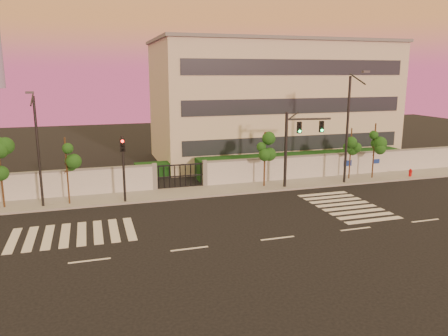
% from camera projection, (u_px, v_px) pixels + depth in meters
% --- Properties ---
extents(ground, '(120.00, 120.00, 0.00)m').
position_uv_depth(ground, '(278.00, 238.00, 24.21)').
color(ground, black).
rests_on(ground, ground).
extents(sidewalk, '(60.00, 3.00, 0.15)m').
position_uv_depth(sidewalk, '(222.00, 190.00, 33.99)').
color(sidewalk, gray).
rests_on(sidewalk, ground).
extents(perimeter_wall, '(60.00, 0.36, 2.20)m').
position_uv_depth(perimeter_wall, '(218.00, 173.00, 35.21)').
color(perimeter_wall, '#B5B7BC').
rests_on(perimeter_wall, ground).
extents(hedge_row, '(41.00, 4.25, 1.80)m').
position_uv_depth(hedge_row, '(221.00, 169.00, 38.12)').
color(hedge_row, '#0F3312').
rests_on(hedge_row, ground).
extents(institutional_building, '(24.40, 12.40, 12.25)m').
position_uv_depth(institutional_building, '(272.00, 100.00, 46.03)').
color(institutional_building, beige).
rests_on(institutional_building, ground).
extents(road_markings, '(57.00, 7.62, 0.02)m').
position_uv_depth(road_markings, '(230.00, 220.00, 27.25)').
color(road_markings, silver).
rests_on(road_markings, ground).
extents(street_tree_b, '(1.53, 1.22, 4.59)m').
position_uv_depth(street_tree_b, '(0.00, 160.00, 28.72)').
color(street_tree_b, '#382314').
rests_on(street_tree_b, ground).
extents(street_tree_c, '(1.34, 1.07, 4.76)m').
position_uv_depth(street_tree_c, '(66.00, 156.00, 29.50)').
color(street_tree_c, '#382314').
rests_on(street_tree_c, ground).
extents(street_tree_d, '(1.55, 1.23, 4.47)m').
position_uv_depth(street_tree_d, '(265.00, 147.00, 34.30)').
color(street_tree_d, '#382314').
rests_on(street_tree_d, ground).
extents(street_tree_e, '(1.34, 1.07, 4.46)m').
position_uv_depth(street_tree_e, '(351.00, 142.00, 36.81)').
color(street_tree_e, '#382314').
rests_on(street_tree_e, ground).
extents(street_tree_f, '(1.50, 1.19, 4.84)m').
position_uv_depth(street_tree_f, '(375.00, 138.00, 36.99)').
color(street_tree_f, '#382314').
rests_on(street_tree_f, ground).
extents(traffic_signal_main, '(3.82, 0.59, 6.05)m').
position_uv_depth(traffic_signal_main, '(295.00, 140.00, 34.14)').
color(traffic_signal_main, black).
rests_on(traffic_signal_main, ground).
extents(traffic_signal_secondary, '(0.37, 0.35, 4.81)m').
position_uv_depth(traffic_signal_secondary, '(123.00, 161.00, 30.06)').
color(traffic_signal_secondary, black).
rests_on(traffic_signal_secondary, ground).
extents(streetlight_west, '(0.47, 1.90, 7.89)m').
position_uv_depth(streetlight_west, '(38.00, 146.00, 28.63)').
color(streetlight_west, black).
rests_on(streetlight_west, ground).
extents(streetlight_east, '(0.55, 2.20, 9.16)m').
position_uv_depth(streetlight_east, '(349.00, 125.00, 34.89)').
color(streetlight_east, black).
rests_on(streetlight_east, ground).
extents(fire_hydrant, '(0.33, 0.31, 0.83)m').
position_uv_depth(fire_hydrant, '(410.00, 173.00, 38.08)').
color(fire_hydrant, '#B40C0E').
rests_on(fire_hydrant, ground).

